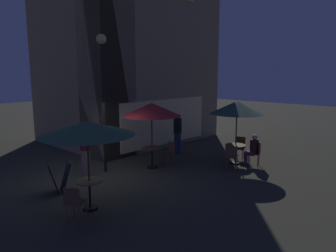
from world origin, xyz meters
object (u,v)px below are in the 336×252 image
Objects in this scene: cafe_chair_2 at (232,155)px; patio_umbrella_1 at (87,128)px; menu_sandwich_board at (59,177)px; cafe_table_2 at (236,149)px; patio_umbrella_0 at (152,110)px; patron_standing_2 at (178,134)px; cafe_chair_1 at (74,201)px; cafe_table_0 at (152,153)px; cafe_chair_4 at (240,146)px; street_lamp_near_corner at (103,77)px; patron_seated_0 at (253,148)px; cafe_chair_0 at (170,151)px; cafe_chair_3 at (257,152)px; patron_standing_1 at (85,151)px; cafe_table_1 at (90,189)px; patio_umbrella_2 at (237,108)px.

patio_umbrella_1 is at bearing 148.96° from cafe_chair_2.
cafe_table_2 is at bearing 1.83° from menu_sandwich_board.
patron_standing_2 is (2.13, 0.59, -1.30)m from patio_umbrella_0.
cafe_chair_1 is at bearing -163.97° from patron_standing_2.
cafe_table_0 is 3.80m from cafe_chair_4.
street_lamp_near_corner reaches higher than patron_standing_2.
cafe_table_2 is at bearing -35.88° from street_lamp_near_corner.
patio_umbrella_1 is at bearing -165.02° from patron_standing_2.
patron_seated_0 is at bearing -2.24° from menu_sandwich_board.
cafe_chair_0 is 2.38m from cafe_chair_2.
street_lamp_near_corner is 5.31× the size of menu_sandwich_board.
cafe_chair_3 reaches higher than cafe_chair_1.
patio_umbrella_0 reaches higher than patron_standing_1.
cafe_chair_2 is 0.52× the size of patron_standing_2.
cafe_chair_2 is (1.77, -2.33, -1.64)m from patio_umbrella_0.
cafe_chair_3 is (2.87, -2.76, -0.01)m from cafe_table_0.
patio_umbrella_0 is 1.43× the size of patron_standing_1.
patio_umbrella_0 is at bearing 21.30° from cafe_table_1.
patron_seated_0 is (4.28, -3.55, -2.71)m from street_lamp_near_corner.
patron_standing_2 reaches higher than cafe_table_2.
menu_sandwich_board is at bearing 176.08° from cafe_table_0.
patron_seated_0 is at bearing -42.92° from cafe_table_0.
patron_standing_1 is (-4.74, 3.12, 0.28)m from cafe_table_2.
cafe_chair_1 is (-4.34, -1.80, -1.65)m from patio_umbrella_0.
patio_umbrella_1 is (-0.05, -1.68, 1.69)m from menu_sandwich_board.
cafe_chair_0 is 1.60m from patron_standing_2.
cafe_table_2 is 1.64m from patio_umbrella_2.
cafe_table_0 is at bearing 142.26° from cafe_table_2.
patio_umbrella_1 is 1.97× the size of patron_seated_0.
patron_seated_0 is at bearing -0.00° from cafe_chair_3.
cafe_table_2 is 0.91× the size of cafe_chair_0.
cafe_chair_0 is (4.40, -0.43, 0.06)m from menu_sandwich_board.
cafe_table_1 is 0.64× the size of patron_seated_0.
cafe_chair_3 is at bearing -42.77° from cafe_chair_2.
cafe_table_1 is 0.88× the size of cafe_chair_1.
cafe_chair_1 reaches higher than cafe_table_1.
cafe_chair_3 reaches higher than cafe_table_0.
cafe_chair_2 reaches higher than cafe_chair_3.
cafe_chair_0 is 3.04m from cafe_chair_4.
cafe_chair_4 is at bearing -28.36° from cafe_chair_1.
cafe_chair_2 is 1.18m from cafe_chair_3.
patio_umbrella_1 is 2.62× the size of cafe_chair_2.
cafe_chair_1 is at bearing 4.31° from patron_standing_1.
patron_standing_2 is (-0.69, 3.22, 0.20)m from patron_seated_0.
menu_sandwich_board reaches higher than cafe_table_0.
cafe_chair_1 is 6.91m from patron_standing_2.
patio_umbrella_2 is at bearing -0.00° from cafe_chair_4.
patron_standing_1 is at bearing 146.65° from patio_umbrella_2.
patron_seated_0 is 0.72× the size of patron_standing_1.
patron_standing_2 is (0.35, 2.93, 0.33)m from cafe_chair_2.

